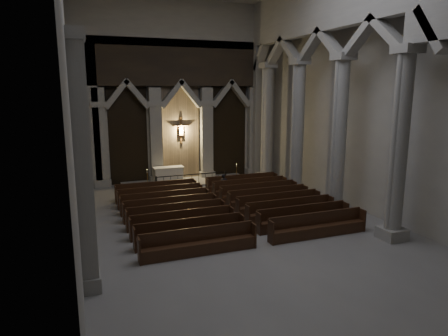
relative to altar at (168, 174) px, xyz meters
name	(u,v)px	position (x,y,z in m)	size (l,w,h in m)	color
room	(253,56)	(1.18, -10.72, 6.93)	(24.00, 24.10, 12.00)	gray
sanctuary_wall	(181,84)	(1.18, 0.81, 5.95)	(14.00, 0.77, 12.00)	#A3A198
right_arcade	(346,57)	(6.68, -9.39, 7.16)	(1.00, 24.00, 12.00)	#A3A198
left_pilasters	(79,144)	(-5.57, -7.22, 3.24)	(0.60, 13.00, 8.03)	#A3A198
sanctuary_step	(186,182)	(1.18, -0.12, -0.59)	(8.50, 2.60, 0.15)	#A3A198
altar	(168,174)	(0.00, 0.00, 0.00)	(2.03, 0.81, 1.03)	beige
altar_rail	(192,178)	(1.18, -1.55, -0.05)	(4.73, 0.09, 0.93)	black
candle_stand_left	(148,184)	(-1.59, -0.98, -0.31)	(0.22, 0.22, 1.32)	#A37332
candle_stand_right	(236,177)	(4.48, -1.13, -0.31)	(0.22, 0.22, 1.32)	#A37332
pews	(226,209)	(1.18, -7.68, -0.33)	(10.07, 8.85, 1.04)	black
worshipper	(224,185)	(2.45, -4.06, -0.01)	(0.48, 0.32, 1.32)	black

